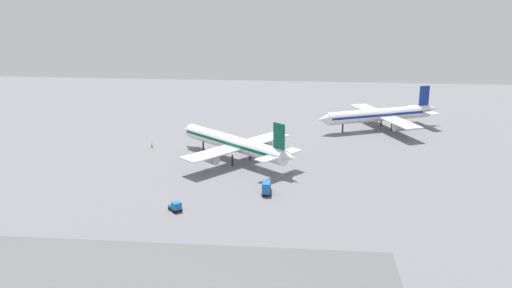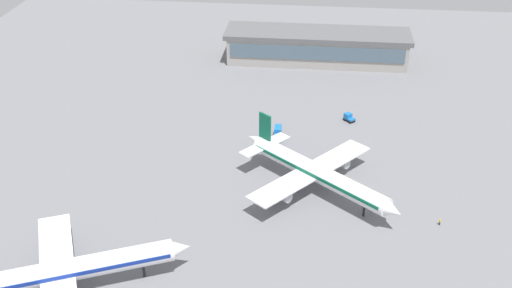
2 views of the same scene
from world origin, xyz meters
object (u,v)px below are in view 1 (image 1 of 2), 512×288
airplane_at_gate (235,144)px  ground_crew_worker (152,145)px  airplane_taxiing (380,115)px  baggage_tug (176,206)px  catering_truck (266,187)px

airplane_at_gate → ground_crew_worker: (-28.23, 10.91, -4.47)m
airplane_at_gate → airplane_taxiing: size_ratio=0.87×
baggage_tug → catering_truck: (20.07, 12.98, 0.54)m
airplane_taxiing → baggage_tug: size_ratio=12.26×
airplane_at_gate → ground_crew_worker: 30.59m
baggage_tug → ground_crew_worker: bearing=159.7°
airplane_at_gate → catering_truck: 28.00m
baggage_tug → catering_truck: catering_truck is taller
airplane_at_gate → catering_truck: (11.24, -25.39, -3.62)m
airplane_at_gate → catering_truck: bearing=153.6°
airplane_at_gate → baggage_tug: bearing=116.8°
baggage_tug → catering_truck: bearing=81.1°
airplane_at_gate → ground_crew_worker: bearing=18.6°
airplane_taxiing → catering_truck: size_ratio=8.12×
catering_truck → ground_crew_worker: 53.63m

